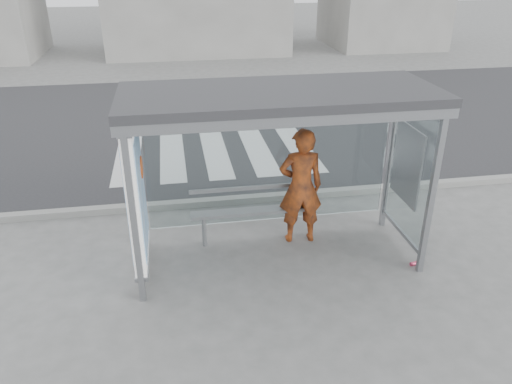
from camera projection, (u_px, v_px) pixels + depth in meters
ground at (277, 257)px, 7.69m from camera, size 80.00×80.00×0.00m
road at (225, 120)px, 13.89m from camera, size 30.00×10.00×0.01m
curb at (255, 198)px, 9.39m from camera, size 30.00×0.18×0.12m
crosswalk at (216, 154)px, 11.60m from camera, size 4.55×3.00×0.00m
bus_shelter at (252, 136)px, 6.82m from camera, size 4.25×1.65×2.62m
person at (301, 187)px, 7.77m from camera, size 0.72×0.49×1.90m
bench at (248, 211)px, 7.89m from camera, size 1.81×0.25×0.93m
soda_can at (414, 264)px, 7.49m from camera, size 0.12×0.08×0.06m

